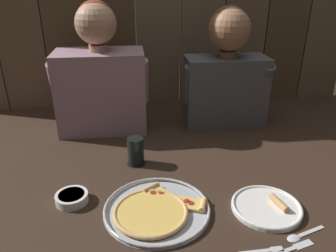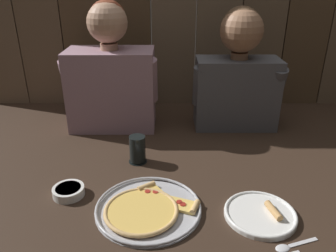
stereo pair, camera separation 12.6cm
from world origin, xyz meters
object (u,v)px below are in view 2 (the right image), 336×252
Objects in this scene: drinking_glass at (137,150)px; diner_left at (110,74)px; pizza_tray at (146,208)px; diner_right at (237,72)px; dinner_plate at (260,214)px; dipping_bowl at (68,191)px.

diner_left is at bearing 112.38° from drinking_glass.
drinking_glass is 0.19× the size of diner_left.
diner_left is at bearing 106.69° from pizza_tray.
diner_left is at bearing -179.93° from diner_right.
drinking_glass is (-0.42, 0.34, 0.05)m from dinner_plate.
dipping_bowl is at bearing -134.28° from drinking_glass.
dipping_bowl is at bearing 162.82° from pizza_tray.
diner_right is (0.46, 0.36, 0.22)m from drinking_glass.
diner_right is (0.61, 0.00, 0.01)m from diner_left.
diner_right reaches higher than dipping_bowl.
dipping_bowl is 0.94m from diner_right.
dinner_plate is 0.65m from dipping_bowl.
diner_right reaches higher than dinner_plate.
diner_right is (0.68, 0.59, 0.26)m from dipping_bowl.
diner_left reaches higher than pizza_tray.
pizza_tray is 0.75m from diner_left.
dipping_bowl is 0.18× the size of diner_left.
drinking_glass is at bearing 99.72° from pizza_tray.
dinner_plate reaches higher than dipping_bowl.
dinner_plate is 0.54m from drinking_glass.
diner_right is at bearing 38.32° from drinking_glass.
dinner_plate is at bearing -9.80° from dipping_bowl.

